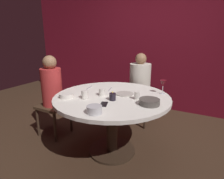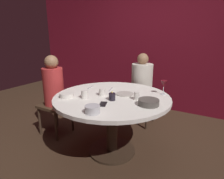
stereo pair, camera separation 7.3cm
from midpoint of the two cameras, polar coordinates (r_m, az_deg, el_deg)
The scene contains 17 objects.
ground_plane at distance 2.63m, azimuth 0.84°, elevation -17.83°, with size 8.00×8.00×0.00m, color #382619.
back_wall at distance 3.93m, azimuth 14.82°, elevation 13.16°, with size 6.00×0.10×2.60m, color maroon.
dining_table at distance 2.34m, azimuth 0.90°, elevation -5.37°, with size 1.39×1.39×0.76m.
seated_diner_left at distance 2.89m, azimuth -16.37°, elevation 0.69°, with size 0.40×0.40×1.19m.
seated_diner_back at distance 3.15m, azimuth 9.55°, elevation 2.34°, with size 0.40×0.40×1.19m.
candle_holder at distance 2.14m, azimuth 1.01°, elevation -2.15°, with size 0.07×0.07×0.10m.
wine_glass at distance 2.41m, azimuth 16.04°, elevation 1.51°, with size 0.08×0.08×0.18m.
dinner_plate at distance 2.35m, azimuth 4.76°, elevation -1.35°, with size 0.22×0.22×0.01m, color #B2ADA3.
cell_phone at distance 2.02m, azimuth -1.66°, elevation -4.36°, with size 0.07×0.14×0.01m, color black.
bowl_serving_large at distance 1.80m, azimuth -4.66°, elevation -5.94°, with size 0.15×0.15×0.07m, color #B7B7BC.
bowl_salad_center at distance 2.29m, azimuth -12.49°, elevation -1.65°, with size 0.16×0.16×0.05m, color silver.
bowl_small_white at distance 2.03m, azimuth 11.90°, elevation -3.76°, with size 0.22×0.22×0.06m, color #4C4742.
cup_near_candle at distance 2.17m, azimuth 8.30°, elevation -1.86°, with size 0.06×0.06×0.09m, color silver.
cup_by_left_diner at distance 2.30m, azimuth -2.05°, elevation -0.74°, with size 0.08×0.08×0.09m, color silver.
cup_by_right_diner at distance 2.22m, azimuth -7.23°, elevation -1.43°, with size 0.08×0.08×0.09m, color silver.
fork_near_plate at distance 2.66m, azimuth -5.71°, elevation 0.61°, with size 0.02×0.18×0.01m, color #B7B7BC.
knife_near_plate at distance 2.56m, azimuth 0.45°, elevation 0.09°, with size 0.02×0.18×0.01m, color #B7B7BC.
Camera 2 is at (1.10, -1.89, 1.47)m, focal length 30.63 mm.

